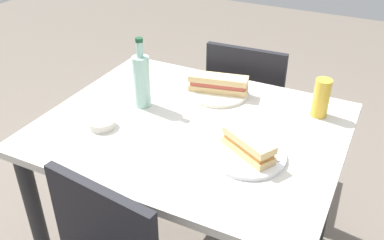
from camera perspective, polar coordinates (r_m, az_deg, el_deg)
The scene contains 11 objects.
dining_table at distance 1.65m, azimuth 0.00°, elevation -3.94°, with size 1.09×0.89×0.75m.
chair_far at distance 2.23m, azimuth 7.42°, elevation 1.58°, with size 0.42×0.42×0.86m.
plate_near at distance 1.80m, azimuth 3.44°, elevation 3.68°, with size 0.25×0.25×0.01m, color silver.
baguette_sandwich_near at distance 1.78m, azimuth 3.49°, elevation 4.86°, with size 0.25×0.12×0.07m.
knife_near at distance 1.85m, azimuth 3.50°, elevation 4.86°, with size 0.18×0.03×0.01m.
plate_far at distance 1.43m, azimuth 7.40°, elevation -4.69°, with size 0.25×0.25×0.01m, color white.
baguette_sandwich_far at distance 1.41m, azimuth 7.51°, elevation -3.33°, with size 0.20×0.16×0.07m.
knife_far at distance 1.46m, azimuth 8.85°, elevation -3.38°, with size 0.16×0.10×0.01m.
water_bottle at distance 1.67m, azimuth -6.69°, elevation 5.30°, with size 0.06×0.06×0.28m.
beer_glass at distance 1.68m, azimuth 16.80°, elevation 2.82°, with size 0.06×0.06×0.15m, color gold.
olive_bowl at distance 1.60m, azimuth -11.94°, elevation -0.45°, with size 0.10×0.10×0.03m, color silver.
Camera 1 is at (0.60, -1.21, 1.60)m, focal length 40.16 mm.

